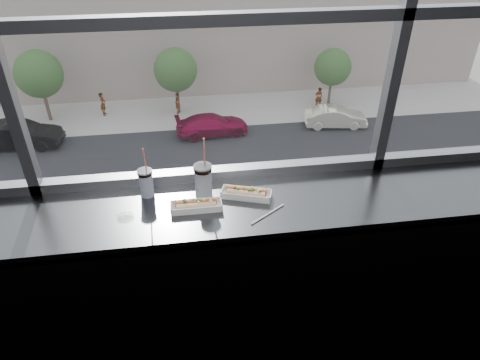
{
  "coord_description": "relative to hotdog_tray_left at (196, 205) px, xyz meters",
  "views": [
    {
      "loc": [
        -0.15,
        -0.62,
        2.48
      ],
      "look_at": [
        0.11,
        1.23,
        1.25
      ],
      "focal_mm": 32.0,
      "sensor_mm": 36.0,
      "label": 1
    }
  ],
  "objects": [
    {
      "name": "wall_back_lower",
      "position": [
        0.12,
        0.3,
        -0.58
      ],
      "size": [
        6.0,
        0.0,
        6.0
      ],
      "primitive_type": "plane",
      "rotation": [
        1.57,
        0.0,
        0.0
      ],
      "color": "black",
      "rests_on": "ground"
    },
    {
      "name": "counter",
      "position": [
        0.12,
        0.02,
        -0.06
      ],
      "size": [
        6.0,
        0.55,
        0.06
      ],
      "primitive_type": "cube",
      "color": "#505253",
      "rests_on": "ground"
    },
    {
      "name": "counter_fascia",
      "position": [
        0.12,
        -0.23,
        -0.58
      ],
      "size": [
        6.0,
        0.04,
        1.04
      ],
      "primitive_type": "cube",
      "color": "#505253",
      "rests_on": "ground"
    },
    {
      "name": "hotdog_tray_left",
      "position": [
        0.0,
        0.0,
        0.0
      ],
      "size": [
        0.27,
        0.09,
        0.07
      ],
      "rotation": [
        0.0,
        0.0,
        -0.0
      ],
      "color": "white",
      "rests_on": "counter"
    },
    {
      "name": "hotdog_tray_right",
      "position": [
        0.28,
        0.07,
        0.0
      ],
      "size": [
        0.29,
        0.17,
        0.07
      ],
      "rotation": [
        0.0,
        0.0,
        -0.32
      ],
      "color": "white",
      "rests_on": "counter"
    },
    {
      "name": "soda_cup_left",
      "position": [
        -0.26,
        0.17,
        0.06
      ],
      "size": [
        0.08,
        0.08,
        0.31
      ],
      "color": "white",
      "rests_on": "counter"
    },
    {
      "name": "soda_cup_right",
      "position": [
        0.05,
        0.12,
        0.08
      ],
      "size": [
        0.1,
        0.1,
        0.37
      ],
      "color": "white",
      "rests_on": "counter"
    },
    {
      "name": "loose_straw",
      "position": [
        0.37,
        -0.1,
        -0.02
      ],
      "size": [
        0.2,
        0.15,
        0.01
      ],
      "primitive_type": "cylinder",
      "rotation": [
        0.0,
        1.57,
        0.61
      ],
      "color": "white",
      "rests_on": "counter"
    },
    {
      "name": "wrapper",
      "position": [
        -0.37,
        -0.02,
        -0.02
      ],
      "size": [
        0.09,
        0.07,
        0.02
      ],
      "primitive_type": "ellipsoid",
      "color": "silver",
      "rests_on": "counter"
    },
    {
      "name": "plaza_ground",
      "position": [
        0.12,
        43.8,
        -12.13
      ],
      "size": [
        120.0,
        120.0,
        0.0
      ],
      "primitive_type": "plane",
      "color": "#A49D97",
      "rests_on": "ground"
    },
    {
      "name": "plaza_near",
      "position": [
        0.12,
        7.3,
        -12.11
      ],
      "size": [
        50.0,
        14.0,
        0.04
      ],
      "primitive_type": "cube",
      "color": "#A49D97",
      "rests_on": "plaza_ground"
    },
    {
      "name": "street_asphalt",
      "position": [
        0.12,
        20.3,
        -12.1
      ],
      "size": [
        80.0,
        10.0,
        0.06
      ],
      "primitive_type": "cube",
      "color": "black",
      "rests_on": "plaza_ground"
    },
    {
      "name": "far_sidewalk",
      "position": [
        0.12,
        28.3,
        -12.11
      ],
      "size": [
        80.0,
        6.0,
        0.04
      ],
      "primitive_type": "cube",
      "color": "#A49D97",
      "rests_on": "plaza_ground"
    },
    {
      "name": "far_building",
      "position": [
        0.12,
        38.3,
        -8.13
      ],
      "size": [
        50.0,
        14.0,
        8.0
      ],
      "primitive_type": "cube",
      "color": "gray",
      "rests_on": "plaza_ground"
    },
    {
      "name": "car_near_c",
      "position": [
        -1.35,
        16.3,
        -11.1
      ],
      "size": [
        3.12,
        6.05,
        1.93
      ],
      "primitive_type": "imported",
      "rotation": [
        0.0,
        0.0,
        1.44
      ],
      "color": "maroon",
      "rests_on": "street_asphalt"
    },
    {
      "name": "car_near_e",
      "position": [
        12.95,
        16.3,
        -11.07
      ],
      "size": [
        3.04,
        6.2,
        2.0
      ],
      "primitive_type": "imported",
      "rotation": [
        0.0,
        0.0,
        1.48
      ],
      "color": "#3857B8",
      "rests_on": "street_asphalt"
    },
    {
      "name": "car_far_c",
      "position": [
        10.47,
        24.3,
        -11.12
      ],
      "size": [
        3.04,
        5.91,
        1.89
      ],
      "primitive_type": "imported",
      "rotation": [
        0.0,
        0.0,
        1.45
      ],
      "color": "#EFEBCA",
      "rests_on": "street_asphalt"
    },
    {
      "name": "car_far_b",
      "position": [
        1.83,
        24.3,
        -11.13
      ],
      "size": [
        2.95,
        5.86,
        1.88
      ],
      "primitive_type": "imported",
      "rotation": [
        0.0,
        0.0,
        1.68
      ],
      "color": "maroon",
      "rests_on": "street_asphalt"
    },
    {
      "name": "car_near_b",
      "position": [
        -5.5,
        16.3,
        -11.0
      ],
      "size": [
        3.36,
        6.64,
        2.13
      ],
      "primitive_type": "imported",
      "rotation": [
        0.0,
        0.0,
        1.46
      ],
      "color": "black",
      "rests_on": "street_asphalt"
    },
    {
      "name": "car_far_a",
      "position": [
        -10.49,
        24.3,
        -10.94
      ],
      "size": [
        3.27,
        6.95,
        2.26
      ],
      "primitive_type": "imported",
      "rotation": [
        0.0,
        0.0,
        1.5
      ],
      "color": "black",
      "rests_on": "street_asphalt"
    },
    {
      "name": "pedestrian_b",
      "position": [
        -0.42,
        28.17,
        -11.15
      ],
      "size": [
        0.63,
        0.83,
        1.88
      ],
      "primitive_type": "imported",
      "rotation": [
        0.0,
        0.0,
        4.71
      ],
      "color": "#66605B",
      "rests_on": "far_sidewalk"
    },
    {
      "name": "pedestrian_a",
      "position": [
        -5.83,
        28.66,
        -11.05
      ],
      "size": [
        0.69,
        0.92,
        2.07
      ],
      "primitive_type": "imported",
      "rotation": [
        0.0,
        0.0,
        1.57
      ],
      "color": "#66605B",
      "rests_on": "far_sidewalk"
    },
    {
      "name": "pedestrian_d",
      "position": [
        10.33,
        27.8,
        -11.15
      ],
      "size": [
        0.84,
        0.63,
        1.88
      ],
      "primitive_type": "imported",
      "rotation": [
        0.0,
        0.0,
        3.14
      ],
      "color": "#66605B",
      "rests_on": "far_sidewalk"
    },
    {
      "name": "tree_left",
      "position": [
        -9.63,
        28.3,
        -8.66
      ],
      "size": [
        3.27,
        3.27,
        5.11
      ],
      "color": "#47382B",
      "rests_on": "far_sidewalk"
    },
    {
      "name": "tree_center",
      "position": [
        -0.34,
        28.3,
        -8.82
      ],
      "size": [
        3.12,
        3.12,
        4.88
      ],
      "color": "#47382B",
      "rests_on": "far_sidewalk"
    },
    {
      "name": "tree_right",
      "position": [
        11.34,
        28.3,
        -9.17
      ],
      "size": [
        2.79,
        2.79,
        4.36
      ],
      "color": "#47382B",
      "rests_on": "far_sidewalk"
    }
  ]
}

